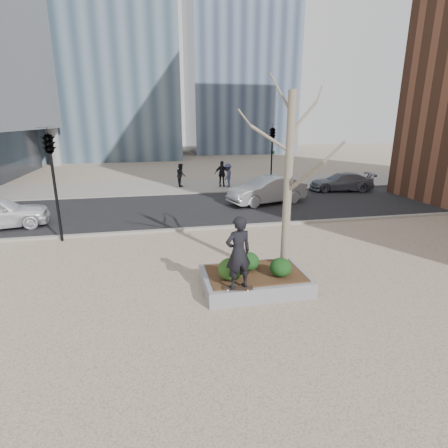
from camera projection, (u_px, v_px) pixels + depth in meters
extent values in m
plane|color=tan|center=(221.00, 291.00, 10.04)|extent=(120.00, 120.00, 0.00)
cube|color=black|center=(186.00, 209.00, 19.43)|extent=(60.00, 8.00, 0.02)
cube|color=gray|center=(177.00, 186.00, 26.01)|extent=(60.00, 6.00, 0.02)
cube|color=gray|center=(255.00, 281.00, 10.17)|extent=(3.00, 2.00, 0.45)
cube|color=#382314|center=(255.00, 273.00, 10.10)|extent=(2.70, 1.70, 0.04)
ellipsoid|color=#1D3E13|center=(231.00, 269.00, 9.56)|extent=(0.73, 0.73, 0.62)
ellipsoid|color=#144017|center=(248.00, 261.00, 10.19)|extent=(0.63, 0.63, 0.54)
ellipsoid|color=#113511|center=(281.00, 267.00, 9.79)|extent=(0.62, 0.62, 0.53)
imported|color=black|center=(238.00, 253.00, 8.85)|extent=(0.79, 0.60, 1.93)
imported|color=#ACB0B5|center=(267.00, 190.00, 20.46)|extent=(4.98, 2.89, 1.55)
imported|color=slate|center=(341.00, 182.00, 24.19)|extent=(4.53, 2.50, 1.24)
imported|color=black|center=(181.00, 175.00, 25.72)|extent=(0.68, 0.85, 1.68)
imported|color=#383E65|center=(228.00, 175.00, 25.53)|extent=(1.08, 1.27, 1.71)
imported|color=black|center=(222.00, 174.00, 25.53)|extent=(1.20, 0.84, 1.89)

